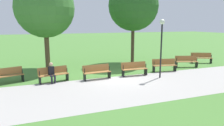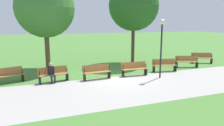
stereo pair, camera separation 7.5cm
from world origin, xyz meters
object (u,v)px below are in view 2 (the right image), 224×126
bench_4 (97,72)px  bench_6 (7,75)px  person_seated (52,72)px  lamp_post (162,37)px  bench_0 (202,58)px  tree_0 (134,6)px  tree_1 (45,8)px  bench_5 (53,74)px  bench_1 (187,61)px  bench_2 (164,65)px  bench_3 (134,68)px

bench_4 → bench_6: (5.12, -0.96, 0.00)m
person_seated → lamp_post: size_ratio=0.33×
bench_0 → tree_0: 7.47m
tree_1 → lamp_post: size_ratio=1.81×
lamp_post → tree_1: bearing=-39.0°
tree_0 → bench_6: bearing=18.6°
bench_6 → bench_5: bearing=147.9°
bench_5 → tree_0: size_ratio=0.26×
bench_1 → bench_2: size_ratio=1.00×
person_seated → bench_3: bearing=167.5°
tree_0 → lamp_post: (0.69, 5.35, -2.28)m
bench_2 → person_seated: 7.90m
bench_5 → lamp_post: lamp_post is taller
bench_5 → bench_0: bearing=176.4°
bench_4 → bench_5: (2.59, -0.32, 0.00)m
bench_6 → bench_3: bearing=155.0°
bench_4 → lamp_post: (-3.90, 1.12, 2.12)m
person_seated → bench_4: bearing=165.9°
bench_6 → person_seated: (-2.42, 0.81, 0.16)m
bench_5 → tree_1: (0.01, -3.81, 4.03)m
bench_3 → bench_5: 5.21m
tree_1 → person_seated: bearing=88.7°
bench_1 → bench_5: 10.34m
bench_4 → tree_1: (2.60, -4.13, 4.03)m
bench_5 → bench_1: bearing=172.8°
bench_1 → tree_0: (3.14, -3.26, 4.40)m
bench_1 → bench_3: size_ratio=1.02×
bench_1 → bench_5: size_ratio=1.00×
lamp_post → bench_5: bearing=-12.6°
bench_1 → tree_1: 11.53m
bench_6 → tree_1: bearing=-146.3°
bench_4 → person_seated: person_seated is taller
bench_2 → lamp_post: lamp_post is taller
bench_3 → lamp_post: 2.72m
person_seated → lamp_post: lamp_post is taller
bench_2 → bench_4: bearing=14.3°
bench_4 → bench_0: bearing=-172.9°
bench_5 → bench_6: 2.61m
tree_0 → bench_3: bearing=65.0°
bench_0 → bench_1: bearing=46.4°
bench_4 → bench_5: bearing=-10.7°
bench_0 → person_seated: (12.85, 1.76, 0.16)m
bench_3 → bench_6: (7.73, -0.96, 0.00)m
lamp_post → bench_4: bearing=-16.1°
bench_0 → tree_1: tree_1 is taller
bench_0 → bench_1: size_ratio=0.99×
bench_0 → bench_3: size_ratio=1.01×
bench_6 → tree_0: tree_0 is taller
bench_4 → bench_6: same height
bench_3 → bench_5: (5.20, -0.32, 0.00)m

